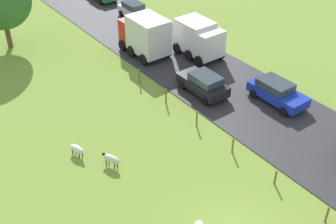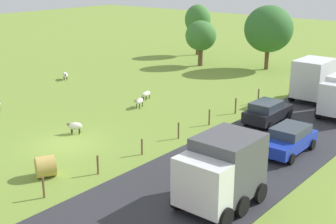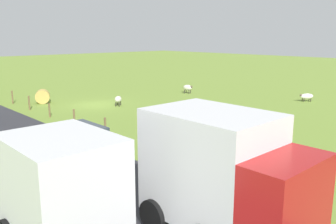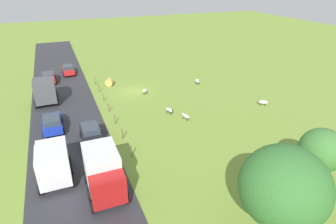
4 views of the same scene
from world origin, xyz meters
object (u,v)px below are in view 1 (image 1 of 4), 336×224
sheep_4 (77,149)px  car_1 (135,11)px  truck_0 (199,38)px  sheep_2 (111,159)px  car_4 (203,83)px  car_5 (277,92)px  tree_1 (0,1)px  truck_2 (145,35)px

sheep_4 → car_1: bearing=47.3°
sheep_4 → car_1: 21.86m
sheep_4 → truck_0: (14.72, 5.74, 1.26)m
sheep_4 → truck_0: bearing=21.3°
sheep_2 → car_4: (9.85, 2.93, 0.37)m
car_1 → car_5: size_ratio=0.92×
tree_1 → sheep_2: bearing=-92.6°
car_4 → car_5: size_ratio=0.94×
sheep_4 → car_5: size_ratio=0.29×
sheep_4 → truck_2: 14.30m
car_1 → truck_2: bearing=-116.4°
car_1 → car_4: 15.75m
tree_1 → car_4: (8.97, -16.64, -3.50)m
truck_2 → car_5: (3.46, -12.11, -1.03)m
tree_1 → truck_0: bearing=-42.7°
truck_2 → tree_1: bearing=136.5°
sheep_2 → truck_2: 14.86m
tree_1 → car_5: tree_1 is taller
truck_2 → car_4: truck_2 is taller
sheep_4 → truck_2: bearing=38.1°
sheep_2 → car_4: car_4 is taller
truck_0 → car_1: 10.36m
sheep_2 → tree_1: bearing=87.4°
tree_1 → truck_2: size_ratio=1.48×
tree_1 → car_5: size_ratio=1.54×
truck_0 → car_4: (-3.67, -4.96, -0.81)m
sheep_4 → car_5: (14.65, -3.34, 0.42)m
car_4 → sheep_2: bearing=-163.4°
tree_1 → truck_2: tree_1 is taller
truck_2 → car_5: 12.64m
sheep_2 → truck_0: bearing=30.3°
car_4 → car_5: bearing=-48.9°
sheep_2 → truck_0: (13.52, 7.89, 1.19)m
tree_1 → car_4: bearing=-61.7°
truck_2 → car_4: 8.06m
sheep_2 → tree_1: tree_1 is taller
truck_0 → car_5: size_ratio=0.94×
truck_0 → truck_2: truck_2 is taller
tree_1 → truck_0: 17.42m
sheep_2 → truck_2: truck_2 is taller
truck_0 → car_1: size_ratio=1.02×
truck_2 → car_5: bearing=-74.1°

